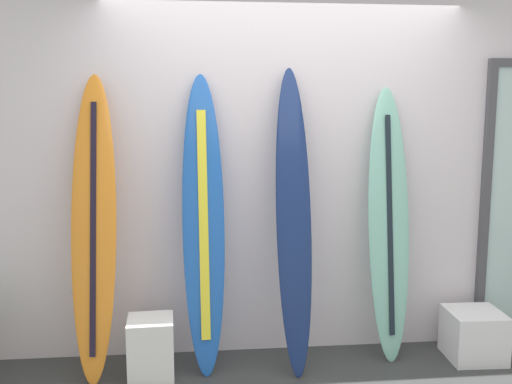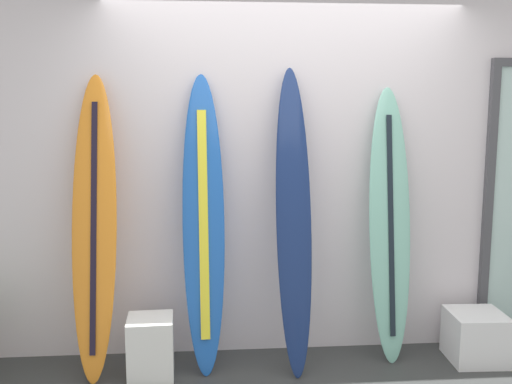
{
  "view_description": "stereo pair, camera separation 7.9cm",
  "coord_description": "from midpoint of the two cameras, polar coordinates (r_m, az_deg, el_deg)",
  "views": [
    {
      "loc": [
        -0.62,
        -2.89,
        1.81
      ],
      "look_at": [
        -0.23,
        0.95,
        1.22
      ],
      "focal_mm": 40.75,
      "sensor_mm": 36.0,
      "label": 1
    },
    {
      "loc": [
        -0.54,
        -2.89,
        1.81
      ],
      "look_at": [
        -0.23,
        0.95,
        1.22
      ],
      "focal_mm": 40.75,
      "sensor_mm": 36.0,
      "label": 2
    }
  ],
  "objects": [
    {
      "name": "wall_back",
      "position": [
        4.25,
        2.01,
        3.09
      ],
      "size": [
        7.2,
        0.2,
        2.8
      ],
      "primitive_type": "cube",
      "color": "silver",
      "rests_on": "ground"
    },
    {
      "name": "surfboard_sunset",
      "position": [
        3.97,
        -16.2,
        -3.4
      ],
      "size": [
        0.32,
        0.47,
        2.01
      ],
      "color": "orange",
      "rests_on": "ground"
    },
    {
      "name": "surfboard_cobalt",
      "position": [
        3.94,
        -5.75,
        -3.14
      ],
      "size": [
        0.3,
        0.44,
        2.02
      ],
      "color": "#1E57B3",
      "rests_on": "ground"
    },
    {
      "name": "surfboard_navy",
      "position": [
        3.93,
        3.15,
        -2.8
      ],
      "size": [
        0.25,
        0.51,
        2.06
      ],
      "color": "navy",
      "rests_on": "ground"
    },
    {
      "name": "surfboard_seafoam",
      "position": [
        4.2,
        12.37,
        -3.17
      ],
      "size": [
        0.32,
        0.34,
        1.93
      ],
      "color": "#7FC1AE",
      "rests_on": "ground"
    },
    {
      "name": "display_block_left",
      "position": [
        4.54,
        20.11,
        -13.02
      ],
      "size": [
        0.39,
        0.39,
        0.35
      ],
      "color": "white",
      "rests_on": "ground"
    },
    {
      "name": "display_block_center",
      "position": [
        4.04,
        -10.85,
        -14.88
      ],
      "size": [
        0.31,
        0.31,
        0.42
      ],
      "color": "silver",
      "rests_on": "ground"
    }
  ]
}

